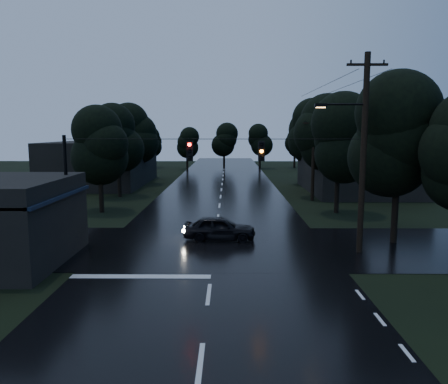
{
  "coord_description": "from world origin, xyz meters",
  "views": [
    {
      "loc": [
        0.75,
        -10.93,
        6.19
      ],
      "look_at": [
        0.49,
        14.44,
        2.65
      ],
      "focal_mm": 35.0,
      "sensor_mm": 36.0,
      "label": 1
    }
  ],
  "objects": [
    {
      "name": "tree_corner_near",
      "position": [
        10.0,
        13.0,
        5.99
      ],
      "size": [
        4.48,
        4.48,
        9.44
      ],
      "color": "black",
      "rests_on": "ground"
    },
    {
      "name": "car",
      "position": [
        0.25,
        13.51,
        0.7
      ],
      "size": [
        4.13,
        1.77,
        1.39
      ],
      "primitive_type": "imported",
      "rotation": [
        0.0,
        0.0,
        1.54
      ],
      "color": "black",
      "rests_on": "ground"
    },
    {
      "name": "main_road",
      "position": [
        0.0,
        30.0,
        0.0
      ],
      "size": [
        12.0,
        120.0,
        0.02
      ],
      "primitive_type": "cube",
      "color": "black",
      "rests_on": "ground"
    },
    {
      "name": "cross_street",
      "position": [
        0.0,
        12.0,
        0.0
      ],
      "size": [
        60.0,
        9.0,
        0.02
      ],
      "primitive_type": "cube",
      "color": "black",
      "rests_on": "ground"
    },
    {
      "name": "utility_pole_far",
      "position": [
        8.3,
        28.0,
        3.88
      ],
      "size": [
        2.0,
        0.3,
        7.5
      ],
      "color": "black",
      "rests_on": "ground"
    },
    {
      "name": "tree_left_b",
      "position": [
        -9.6,
        30.0,
        5.62
      ],
      "size": [
        4.2,
        4.2,
        8.85
      ],
      "color": "black",
      "rests_on": "ground"
    },
    {
      "name": "span_signals",
      "position": [
        0.56,
        10.99,
        5.24
      ],
      "size": [
        15.0,
        0.37,
        1.12
      ],
      "color": "black",
      "rests_on": "ground"
    },
    {
      "name": "tree_right_c",
      "position": [
        10.2,
        40.0,
        6.37
      ],
      "size": [
        4.76,
        4.76,
        10.03
      ],
      "color": "black",
      "rests_on": "ground"
    },
    {
      "name": "tree_left_a",
      "position": [
        -9.0,
        22.0,
        5.24
      ],
      "size": [
        3.92,
        3.92,
        8.26
      ],
      "color": "black",
      "rests_on": "ground"
    },
    {
      "name": "building_far_left",
      "position": [
        -14.0,
        40.0,
        2.5
      ],
      "size": [
        10.0,
        16.0,
        5.0
      ],
      "primitive_type": "cube",
      "color": "black",
      "rests_on": "ground"
    },
    {
      "name": "building_far_right",
      "position": [
        14.0,
        34.0,
        2.2
      ],
      "size": [
        10.0,
        14.0,
        4.4
      ],
      "primitive_type": "cube",
      "color": "black",
      "rests_on": "ground"
    },
    {
      "name": "tree_right_b",
      "position": [
        9.6,
        30.0,
        5.99
      ],
      "size": [
        4.48,
        4.48,
        9.44
      ],
      "color": "black",
      "rests_on": "ground"
    },
    {
      "name": "utility_pole_main",
      "position": [
        7.41,
        11.0,
        5.26
      ],
      "size": [
        3.5,
        0.3,
        10.0
      ],
      "color": "black",
      "rests_on": "ground"
    },
    {
      "name": "anchor_pole_left",
      "position": [
        -7.5,
        11.0,
        3.0
      ],
      "size": [
        0.18,
        0.18,
        6.0
      ],
      "primitive_type": "cylinder",
      "color": "black",
      "rests_on": "ground"
    },
    {
      "name": "ground",
      "position": [
        0.0,
        0.0,
        0.0
      ],
      "size": [
        160.0,
        160.0,
        0.0
      ],
      "primitive_type": "plane",
      "color": "black",
      "rests_on": "ground"
    },
    {
      "name": "tree_right_a",
      "position": [
        9.0,
        22.0,
        5.62
      ],
      "size": [
        4.2,
        4.2,
        8.85
      ],
      "color": "black",
      "rests_on": "ground"
    },
    {
      "name": "tree_left_c",
      "position": [
        -10.2,
        40.0,
        5.99
      ],
      "size": [
        4.48,
        4.48,
        9.44
      ],
      "color": "black",
      "rests_on": "ground"
    }
  ]
}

